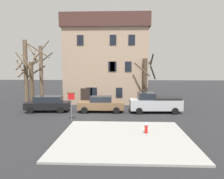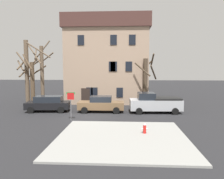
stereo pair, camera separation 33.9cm
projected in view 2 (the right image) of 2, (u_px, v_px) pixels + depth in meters
The scene contains 12 objects.
ground_plane at pixel (90, 116), 21.40m from camera, with size 120.00×120.00×0.00m, color #262628.
sidewalk_slab at pixel (122, 138), 14.68m from camera, with size 8.57×8.25×0.12m, color #999993.
building_main at pixel (108, 60), 31.06m from camera, with size 11.10×8.48×11.33m.
tree_bare_near at pixel (27, 72), 26.87m from camera, with size 2.43×2.45×7.94m.
tree_bare_mid at pixel (32, 80), 26.50m from camera, with size 2.79×2.59×6.23m.
tree_bare_far at pixel (42, 72), 26.93m from camera, with size 3.02×2.96×8.04m.
tree_bare_end at pixel (146, 80), 26.73m from camera, with size 2.79×2.41×6.32m.
car_black_wagon at pixel (48, 103), 23.60m from camera, with size 4.69×2.43×1.66m.
car_brown_sedan at pixel (101, 104), 23.34m from camera, with size 4.81×2.02×1.68m.
pickup_truck_silver at pixel (155, 103), 23.05m from camera, with size 5.37×2.49×2.08m.
fire_hydrant at pixel (145, 128), 15.43m from camera, with size 0.42×0.22×0.71m.
street_sign_pole at pixel (71, 101), 19.48m from camera, with size 0.76×0.07×2.52m.
Camera 2 is at (3.35, -20.87, 4.72)m, focal length 35.57 mm.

